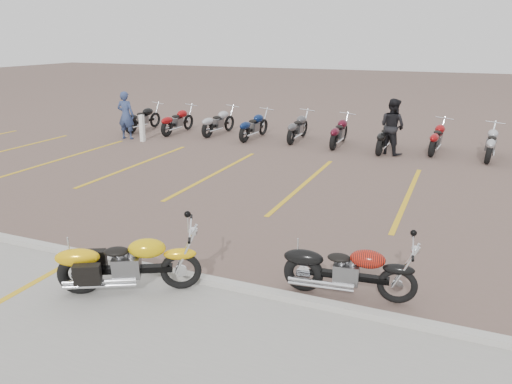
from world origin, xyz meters
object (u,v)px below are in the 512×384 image
person_a (126,115)px  person_b (392,127)px  yellow_cruiser (127,265)px  flame_cruiser (346,272)px  bollard (142,128)px

person_a → person_b: person_b is taller
yellow_cruiser → person_b: (2.31, 11.24, 0.48)m
person_b → flame_cruiser: bearing=125.0°
yellow_cruiser → person_a: (-7.43, 9.90, 0.46)m
person_a → flame_cruiser: bearing=132.5°
person_b → bollard: 9.04m
bollard → yellow_cruiser: bearing=-55.9°
flame_cruiser → person_a: bearing=134.3°
yellow_cruiser → flame_cruiser: size_ratio=1.00×
yellow_cruiser → person_a: person_a is taller
yellow_cruiser → flame_cruiser: yellow_cruiser is taller
flame_cruiser → bollard: size_ratio=2.02×
yellow_cruiser → flame_cruiser: bearing=-7.3°
flame_cruiser → person_a: size_ratio=1.11×
yellow_cruiser → bollard: size_ratio=2.01×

